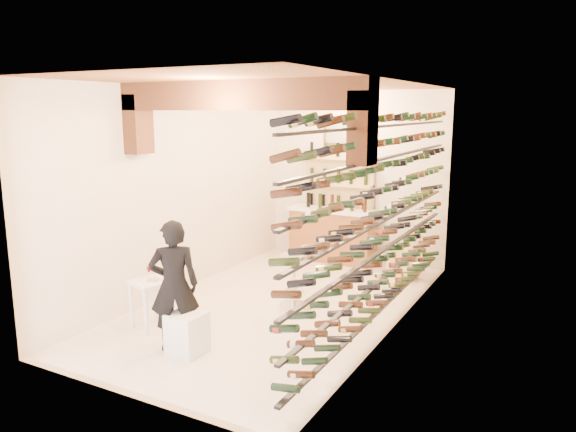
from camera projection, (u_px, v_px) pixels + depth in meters
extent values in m
plane|color=white|center=(278.00, 305.00, 8.09)|extent=(6.00, 6.00, 0.00)
cube|color=silver|center=(356.00, 177.00, 10.38)|extent=(3.50, 0.02, 3.20)
cube|color=silver|center=(123.00, 243.00, 5.20)|extent=(3.50, 0.02, 3.20)
cube|color=silver|center=(181.00, 190.00, 8.60)|extent=(0.02, 6.00, 3.20)
cube|color=silver|center=(397.00, 209.00, 6.97)|extent=(0.02, 6.00, 3.20)
cube|color=#925934|center=(278.00, 84.00, 7.48)|extent=(3.50, 6.00, 0.02)
cube|color=brown|center=(237.00, 95.00, 6.65)|extent=(3.50, 0.35, 0.36)
cube|color=brown|center=(138.00, 124.00, 7.48)|extent=(0.24, 0.35, 0.80)
cube|color=brown|center=(363.00, 128.00, 5.96)|extent=(0.24, 0.35, 0.80)
cube|color=black|center=(382.00, 308.00, 7.30)|extent=(0.06, 5.70, 0.03)
cube|color=black|center=(383.00, 279.00, 7.23)|extent=(0.06, 5.70, 0.03)
cube|color=black|center=(384.00, 250.00, 7.15)|extent=(0.06, 5.70, 0.03)
cube|color=black|center=(385.00, 220.00, 7.07)|extent=(0.06, 5.70, 0.03)
cube|color=black|center=(386.00, 189.00, 7.00)|extent=(0.06, 5.70, 0.03)
cube|color=black|center=(387.00, 158.00, 6.92)|extent=(0.06, 5.70, 0.03)
cube|color=black|center=(388.00, 126.00, 6.84)|extent=(0.06, 5.70, 0.03)
cube|color=#975A2E|center=(333.00, 236.00, 10.43)|extent=(1.60, 0.55, 0.96)
cube|color=white|center=(333.00, 210.00, 10.33)|extent=(1.70, 0.62, 0.05)
cube|color=#D2B576|center=(339.00, 207.00, 10.56)|extent=(1.40, 0.10, 2.00)
cube|color=#D2B576|center=(336.00, 236.00, 10.58)|extent=(1.40, 0.28, 0.04)
cube|color=#D2B576|center=(337.00, 210.00, 10.48)|extent=(1.40, 0.28, 0.04)
cube|color=#D2B576|center=(337.00, 185.00, 10.39)|extent=(1.40, 0.28, 0.04)
cube|color=#D2B576|center=(338.00, 158.00, 10.29)|extent=(1.40, 0.28, 0.04)
cube|color=brown|center=(341.00, 131.00, 10.33)|extent=(0.70, 0.04, 0.55)
cube|color=#99998C|center=(341.00, 131.00, 10.31)|extent=(0.60, 0.01, 0.45)
cube|color=white|center=(150.00, 282.00, 7.14)|extent=(0.56, 0.56, 0.04)
cube|color=white|center=(132.00, 306.00, 7.20)|extent=(0.04, 0.04, 0.61)
cube|color=white|center=(146.00, 313.00, 6.95)|extent=(0.04, 0.04, 0.61)
cube|color=white|center=(156.00, 299.00, 7.46)|extent=(0.04, 0.04, 0.61)
cube|color=white|center=(171.00, 306.00, 7.20)|extent=(0.04, 0.04, 0.61)
cylinder|color=white|center=(153.00, 281.00, 7.13)|extent=(0.21, 0.21, 0.01)
cylinder|color=#BF7266|center=(153.00, 279.00, 7.13)|extent=(0.16, 0.16, 0.02)
cube|color=white|center=(135.00, 281.00, 7.12)|extent=(0.11, 0.11, 0.01)
cylinder|color=white|center=(149.00, 277.00, 7.31)|extent=(0.06, 0.06, 0.00)
cylinder|color=white|center=(149.00, 274.00, 7.30)|extent=(0.01, 0.01, 0.08)
cone|color=#520907|center=(149.00, 269.00, 7.29)|extent=(0.06, 0.06, 0.07)
cube|color=white|center=(187.00, 333.00, 6.47)|extent=(0.41, 0.41, 0.49)
imported|color=black|center=(174.00, 285.00, 6.49)|extent=(0.69, 0.66, 1.59)
cylinder|color=silver|center=(293.00, 305.00, 8.08)|extent=(0.40, 0.40, 0.03)
cylinder|color=silver|center=(293.00, 282.00, 8.01)|extent=(0.08, 0.08, 0.71)
cylinder|color=silver|center=(293.00, 257.00, 7.94)|extent=(0.38, 0.38, 0.07)
torus|color=silver|center=(293.00, 291.00, 8.04)|extent=(0.31, 0.31, 0.02)
cube|color=#E2B37C|center=(402.00, 270.00, 9.40)|extent=(0.52, 0.41, 0.28)
cube|color=#E2B37C|center=(403.00, 256.00, 9.35)|extent=(0.42, 0.30, 0.24)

